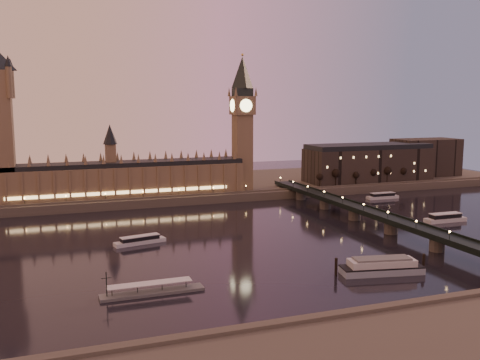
{
  "coord_description": "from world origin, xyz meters",
  "views": [
    {
      "loc": [
        -88.14,
        -266.46,
        73.34
      ],
      "look_at": [
        20.93,
        35.0,
        26.7
      ],
      "focal_mm": 40.0,
      "sensor_mm": 36.0,
      "label": 1
    }
  ],
  "objects_px": {
    "cruise_boat_a": "(140,240)",
    "cruise_boat_b": "(383,196)",
    "pontoon_pier": "(152,291)",
    "moored_barge": "(382,266)"
  },
  "relations": [
    {
      "from": "cruise_boat_a",
      "to": "moored_barge",
      "type": "xyz_separation_m",
      "value": [
        90.15,
        -84.84,
        1.27
      ]
    },
    {
      "from": "cruise_boat_a",
      "to": "pontoon_pier",
      "type": "xyz_separation_m",
      "value": [
        -7.92,
        -75.72,
        -0.77
      ]
    },
    {
      "from": "cruise_boat_b",
      "to": "moored_barge",
      "type": "xyz_separation_m",
      "value": [
        -107.39,
        -154.4,
        1.11
      ]
    },
    {
      "from": "cruise_boat_a",
      "to": "pontoon_pier",
      "type": "distance_m",
      "value": 76.13
    },
    {
      "from": "cruise_boat_a",
      "to": "moored_barge",
      "type": "height_order",
      "value": "moored_barge"
    },
    {
      "from": "cruise_boat_b",
      "to": "pontoon_pier",
      "type": "height_order",
      "value": "pontoon_pier"
    },
    {
      "from": "pontoon_pier",
      "to": "cruise_boat_b",
      "type": "bearing_deg",
      "value": 35.26
    },
    {
      "from": "cruise_boat_b",
      "to": "moored_barge",
      "type": "relative_size",
      "value": 0.63
    },
    {
      "from": "cruise_boat_a",
      "to": "cruise_boat_b",
      "type": "distance_m",
      "value": 209.43
    },
    {
      "from": "cruise_boat_a",
      "to": "pontoon_pier",
      "type": "bearing_deg",
      "value": -107.94
    }
  ]
}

